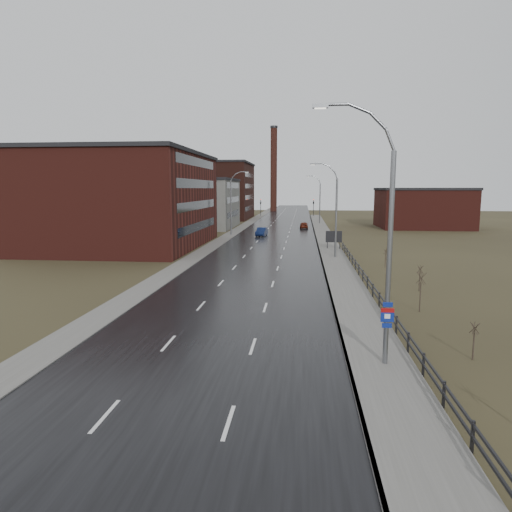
% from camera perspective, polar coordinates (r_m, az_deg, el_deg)
% --- Properties ---
extents(ground, '(320.00, 320.00, 0.00)m').
position_cam_1_polar(ground, '(21.38, -7.96, -14.63)').
color(ground, '#2D2819').
rests_on(ground, ground).
extents(road, '(14.00, 300.00, 0.06)m').
position_cam_1_polar(road, '(79.66, 2.35, 2.44)').
color(road, black).
rests_on(road, ground).
extents(sidewalk_right, '(3.20, 180.00, 0.18)m').
position_cam_1_polar(sidewalk_right, '(54.84, 9.73, -0.35)').
color(sidewalk_right, '#595651').
rests_on(sidewalk_right, ground).
extents(curb_right, '(0.16, 180.00, 0.18)m').
position_cam_1_polar(curb_right, '(54.75, 8.14, -0.32)').
color(curb_right, slate).
rests_on(curb_right, ground).
extents(sidewalk_left, '(2.40, 260.00, 0.12)m').
position_cam_1_polar(sidewalk_left, '(80.58, -3.49, 2.52)').
color(sidewalk_left, '#595651').
rests_on(sidewalk_left, ground).
extents(warehouse_near, '(22.44, 28.56, 13.50)m').
position_cam_1_polar(warehouse_near, '(69.11, -16.21, 6.79)').
color(warehouse_near, '#471914').
rests_on(warehouse_near, ground).
extents(warehouse_mid, '(16.32, 20.40, 10.50)m').
position_cam_1_polar(warehouse_mid, '(99.78, -7.42, 6.59)').
color(warehouse_mid, slate).
rests_on(warehouse_mid, ground).
extents(warehouse_far, '(26.52, 24.48, 15.50)m').
position_cam_1_polar(warehouse_far, '(130.09, -6.56, 8.12)').
color(warehouse_far, '#331611').
rests_on(warehouse_far, ground).
extents(building_right, '(18.36, 16.32, 8.50)m').
position_cam_1_polar(building_right, '(104.32, 20.08, 5.68)').
color(building_right, '#471914').
rests_on(building_right, ground).
extents(smokestack, '(2.70, 2.70, 30.70)m').
position_cam_1_polar(smokestack, '(169.58, 2.23, 10.85)').
color(smokestack, '#331611').
rests_on(smokestack, ground).
extents(streetlight_main, '(3.91, 0.29, 12.11)m').
position_cam_1_polar(streetlight_main, '(21.51, 15.56, 2.02)').
color(streetlight_main, slate).
rests_on(streetlight_main, ground).
extents(streetlight_right_mid, '(3.36, 0.28, 11.35)m').
position_cam_1_polar(streetlight_right_mid, '(55.26, 9.70, 5.71)').
color(streetlight_right_mid, slate).
rests_on(streetlight_right_mid, ground).
extents(streetlight_left, '(3.36, 0.28, 11.35)m').
position_cam_1_polar(streetlight_left, '(82.08, -2.95, 6.67)').
color(streetlight_left, slate).
rests_on(streetlight_left, ground).
extents(streetlight_right_far, '(3.36, 0.28, 11.35)m').
position_cam_1_polar(streetlight_right_far, '(109.17, 7.84, 7.04)').
color(streetlight_right_far, slate).
rests_on(streetlight_right_far, ground).
extents(guardrail, '(0.10, 53.05, 1.10)m').
position_cam_1_polar(guardrail, '(38.55, 13.91, -3.24)').
color(guardrail, black).
rests_on(guardrail, ground).
extents(shrub_b, '(0.45, 0.48, 1.88)m').
position_cam_1_polar(shrub_b, '(25.07, 25.58, -9.46)').
color(shrub_b, '#382D23').
rests_on(shrub_b, ground).
extents(shrub_c, '(0.65, 0.68, 2.74)m').
position_cam_1_polar(shrub_c, '(32.98, 19.87, -4.14)').
color(shrub_c, '#382D23').
rests_on(shrub_c, ground).
extents(shrub_d, '(0.51, 0.54, 2.14)m').
position_cam_1_polar(shrub_d, '(39.62, 19.78, -2.56)').
color(shrub_d, '#382D23').
rests_on(shrub_d, ground).
extents(shrub_e, '(0.54, 0.57, 2.27)m').
position_cam_1_polar(shrub_e, '(45.57, 16.16, -0.92)').
color(shrub_e, '#382D23').
rests_on(shrub_e, ground).
extents(shrub_f, '(0.47, 0.50, 1.97)m').
position_cam_1_polar(shrub_f, '(50.71, 15.88, -0.17)').
color(shrub_f, '#382D23').
rests_on(shrub_f, ground).
extents(billboard, '(2.21, 0.17, 2.61)m').
position_cam_1_polar(billboard, '(63.25, 9.70, 2.33)').
color(billboard, black).
rests_on(billboard, ground).
extents(traffic_light_left, '(0.58, 2.73, 5.30)m').
position_cam_1_polar(traffic_light_left, '(139.72, 0.59, 6.90)').
color(traffic_light_left, black).
rests_on(traffic_light_left, ground).
extents(traffic_light_right, '(0.58, 2.73, 5.30)m').
position_cam_1_polar(traffic_light_right, '(139.17, 7.21, 6.83)').
color(traffic_light_right, black).
rests_on(traffic_light_right, ground).
extents(car_near, '(1.93, 4.61, 1.48)m').
position_cam_1_polar(car_near, '(80.48, 0.72, 3.01)').
color(car_near, '#0C1840').
rests_on(car_near, ground).
extents(car_far, '(1.72, 4.27, 1.45)m').
position_cam_1_polar(car_far, '(95.64, 6.02, 3.82)').
color(car_far, '#4A170C').
rests_on(car_far, ground).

